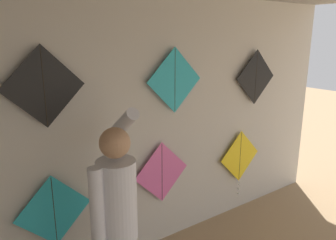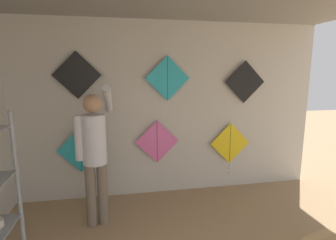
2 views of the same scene
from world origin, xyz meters
name	(u,v)px [view 2 (image 2 of 2)]	position (x,y,z in m)	size (l,w,h in m)	color
back_panel	(160,110)	(0.00, 4.13, 1.40)	(5.35, 0.06, 2.80)	beige
shopkeeper	(95,148)	(-0.98, 3.31, 1.05)	(0.46, 0.68, 1.86)	#726656
kite_0	(80,150)	(-1.27, 4.04, 0.82)	(0.71, 0.01, 0.71)	#28B2C6
kite_1	(157,142)	(-0.07, 4.04, 0.90)	(0.71, 0.01, 0.71)	pink
kite_2	(230,145)	(1.20, 4.04, 0.77)	(0.71, 0.04, 0.91)	yellow
kite_3	(77,75)	(-1.25, 4.04, 1.97)	(0.71, 0.01, 0.71)	black
kite_4	(168,78)	(0.11, 4.04, 1.91)	(0.71, 0.01, 0.71)	#28B2C6
kite_5	(245,82)	(1.41, 4.04, 1.85)	(0.71, 0.01, 0.71)	black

